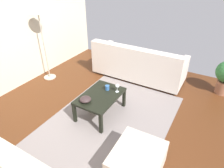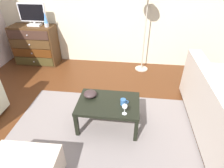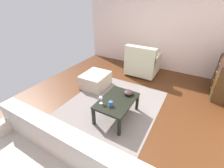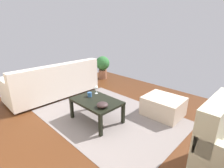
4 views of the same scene
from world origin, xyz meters
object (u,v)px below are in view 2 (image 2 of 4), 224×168
at_px(coffee_table, 108,105).
at_px(mug, 123,102).
at_px(dresser, 36,45).
at_px(standing_lamp, 148,2).
at_px(tv, 32,14).
at_px(lava_lamp, 46,20).
at_px(wine_glass, 125,107).
at_px(bowl_decorative, 90,94).

distance_m(coffee_table, mug, 0.23).
relative_size(dresser, standing_lamp, 0.58).
distance_m(tv, lava_lamp, 0.32).
height_order(dresser, standing_lamp, standing_lamp).
relative_size(tv, lava_lamp, 1.77).
height_order(wine_glass, mug, wine_glass).
relative_size(wine_glass, mug, 1.38).
xyz_separation_m(lava_lamp, standing_lamp, (2.08, -0.00, 0.40)).
xyz_separation_m(dresser, mug, (2.16, -1.85, 0.01)).
height_order(dresser, mug, dresser).
relative_size(lava_lamp, bowl_decorative, 1.75).
distance_m(lava_lamp, wine_glass, 2.74).
bearing_deg(mug, coffee_table, 175.37).
distance_m(dresser, tv, 0.69).
bearing_deg(bowl_decorative, lava_lamp, 127.53).
distance_m(wine_glass, standing_lamp, 2.20).
relative_size(mug, bowl_decorative, 0.60).
bearing_deg(coffee_table, lava_lamp, 131.22).
xyz_separation_m(tv, bowl_decorative, (1.59, -1.75, -0.68)).
bearing_deg(bowl_decorative, standing_lamp, 64.84).
bearing_deg(lava_lamp, mug, -45.48).
distance_m(tv, wine_glass, 3.01).
height_order(wine_glass, standing_lamp, standing_lamp).
height_order(wine_glass, bowl_decorative, wine_glass).
xyz_separation_m(dresser, lava_lamp, (0.38, -0.04, 0.59)).
bearing_deg(mug, tv, 137.95).
bearing_deg(lava_lamp, coffee_table, -48.78).
xyz_separation_m(bowl_decorative, standing_lamp, (0.79, 1.68, 0.98)).
relative_size(lava_lamp, standing_lamp, 0.20).
relative_size(lava_lamp, wine_glass, 2.10).
bearing_deg(standing_lamp, bowl_decorative, -115.16).
relative_size(lava_lamp, coffee_table, 0.38).
bearing_deg(wine_glass, coffee_table, 139.50).
bearing_deg(coffee_table, tv, 135.18).
relative_size(lava_lamp, mug, 2.89).
bearing_deg(dresser, standing_lamp, -1.13).
bearing_deg(coffee_table, dresser, 136.75).
xyz_separation_m(lava_lamp, wine_glass, (1.80, -1.99, -0.51)).
bearing_deg(wine_glass, bowl_decorative, 148.78).
bearing_deg(mug, wine_glass, -81.44).
relative_size(tv, bowl_decorative, 3.09).
height_order(dresser, bowl_decorative, dresser).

